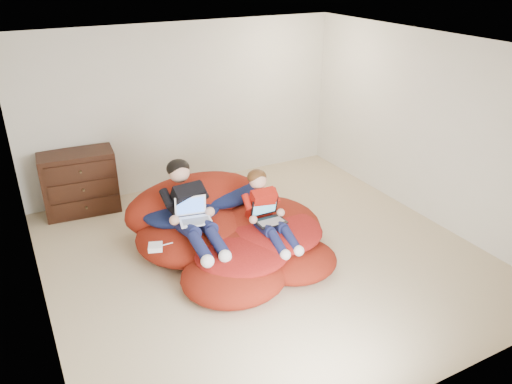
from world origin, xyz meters
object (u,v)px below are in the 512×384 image
object	(u,v)px
older_boy	(190,205)
laptop_black	(268,215)
beanbag_pile	(228,230)
laptop_white	(193,214)
younger_boy	(266,208)
dresser	(80,183)

from	to	relation	value
older_boy	laptop_black	distance (m)	0.92
beanbag_pile	laptop_white	distance (m)	0.61
beanbag_pile	younger_boy	distance (m)	0.62
beanbag_pile	dresser	bearing A→B (deg)	126.53
dresser	laptop_black	world-z (taller)	dresser
beanbag_pile	laptop_white	world-z (taller)	laptop_white
beanbag_pile	older_boy	bearing A→B (deg)	178.17
beanbag_pile	younger_boy	world-z (taller)	younger_boy
beanbag_pile	younger_boy	size ratio (longest dim) A/B	2.33
older_boy	younger_boy	world-z (taller)	older_boy
beanbag_pile	laptop_black	world-z (taller)	beanbag_pile
dresser	older_boy	distance (m)	2.13
younger_boy	beanbag_pile	bearing A→B (deg)	135.77
older_boy	laptop_white	bearing A→B (deg)	-90.00
older_boy	laptop_white	distance (m)	0.12
younger_boy	laptop_white	distance (m)	0.86
beanbag_pile	laptop_black	bearing A→B (deg)	-47.13
older_boy	laptop_white	size ratio (longest dim) A/B	3.14
younger_boy	laptop_black	bearing A→B (deg)	-90.00
dresser	older_boy	bearing A→B (deg)	-63.55
dresser	younger_boy	size ratio (longest dim) A/B	1.03
younger_boy	laptop_white	bearing A→B (deg)	162.57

